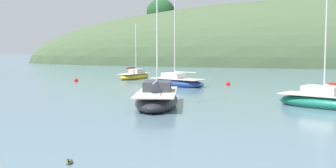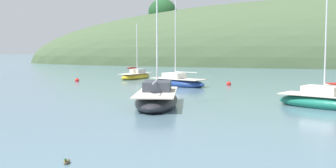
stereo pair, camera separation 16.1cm
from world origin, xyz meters
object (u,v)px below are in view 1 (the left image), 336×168
at_px(sailboat_cream_ketch, 157,99).
at_px(mooring_buoy_inner, 228,84).
at_px(sailboat_yellow_far, 328,101).
at_px(sailboat_white_near, 135,76).
at_px(sailboat_teal_outer, 177,82).
at_px(duck_straggler, 69,162).
at_px(mooring_buoy_outer, 76,80).

xyz_separation_m(sailboat_cream_ketch, mooring_buoy_inner, (2.82, 15.83, -0.32)).
distance_m(sailboat_yellow_far, sailboat_white_near, 27.40).
relative_size(sailboat_cream_ketch, sailboat_teal_outer, 1.19).
distance_m(mooring_buoy_inner, duck_straggler, 29.19).
height_order(sailboat_cream_ketch, duck_straggler, sailboat_cream_ketch).
distance_m(sailboat_cream_ketch, duck_straggler, 13.32).
bearing_deg(sailboat_white_near, sailboat_teal_outer, -50.55).
bearing_deg(sailboat_white_near, mooring_buoy_outer, -132.74).
relative_size(sailboat_cream_ketch, mooring_buoy_outer, 18.10).
bearing_deg(mooring_buoy_outer, sailboat_yellow_far, -32.19).
xyz_separation_m(sailboat_white_near, mooring_buoy_outer, (-4.87, -5.27, -0.22)).
distance_m(sailboat_teal_outer, mooring_buoy_outer, 11.98).
distance_m(sailboat_yellow_far, mooring_buoy_inner, 15.93).
height_order(sailboat_white_near, mooring_buoy_outer, sailboat_white_near).
distance_m(sailboat_white_near, mooring_buoy_inner, 12.77).
bearing_deg(sailboat_yellow_far, sailboat_cream_ketch, -170.50).
xyz_separation_m(sailboat_yellow_far, sailboat_white_near, (-18.65, 20.08, -0.04)).
bearing_deg(sailboat_teal_outer, mooring_buoy_outer, 165.85).
relative_size(sailboat_teal_outer, sailboat_white_near, 1.26).
xyz_separation_m(sailboat_cream_ketch, duck_straggler, (0.77, -13.29, -0.39)).
height_order(sailboat_yellow_far, duck_straggler, sailboat_yellow_far).
relative_size(sailboat_yellow_far, sailboat_cream_ketch, 0.76).
relative_size(sailboat_white_near, mooring_buoy_outer, 12.12).
bearing_deg(sailboat_white_near, duck_straggler, -75.23).
height_order(sailboat_yellow_far, sailboat_teal_outer, sailboat_teal_outer).
distance_m(sailboat_teal_outer, mooring_buoy_inner, 5.08).
bearing_deg(sailboat_cream_ketch, mooring_buoy_inner, 79.92).
relative_size(sailboat_white_near, duck_straggler, 15.35).
height_order(sailboat_yellow_far, mooring_buoy_inner, sailboat_yellow_far).
distance_m(sailboat_yellow_far, sailboat_teal_outer, 16.81).
bearing_deg(sailboat_teal_outer, mooring_buoy_inner, 26.33).
bearing_deg(sailboat_cream_ketch, sailboat_white_near, 111.28).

